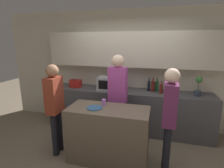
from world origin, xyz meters
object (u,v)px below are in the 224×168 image
at_px(potted_plant, 198,86).
at_px(bottle_0, 149,86).
at_px(microwave, 110,83).
at_px(toaster, 76,83).
at_px(person_center, 169,113).
at_px(cup_0, 104,102).
at_px(plate_on_island, 95,108).
at_px(person_left, 55,103).
at_px(bottle_1, 153,86).
at_px(person_right, 118,92).
at_px(bottle_3, 161,89).
at_px(bottle_2, 157,86).

height_order(potted_plant, bottle_0, potted_plant).
xyz_separation_m(microwave, toaster, (-0.85, 0.00, -0.06)).
bearing_deg(person_center, cup_0, 83.25).
distance_m(plate_on_island, person_left, 0.73).
distance_m(microwave, bottle_1, 0.95).
bearing_deg(cup_0, person_left, -167.78).
distance_m(microwave, potted_plant, 1.83).
height_order(toaster, person_right, person_right).
bearing_deg(potted_plant, bottle_1, 173.13).
bearing_deg(bottle_3, cup_0, -134.13).
bearing_deg(bottle_2, person_right, -135.63).
height_order(plate_on_island, person_left, person_left).
bearing_deg(bottle_1, toaster, -176.62).
xyz_separation_m(bottle_1, cup_0, (-0.77, -1.11, -0.06)).
distance_m(potted_plant, person_right, 1.62).
bearing_deg(plate_on_island, person_right, 68.33).
relative_size(bottle_1, bottle_2, 1.00).
bearing_deg(microwave, potted_plant, 0.05).
distance_m(person_left, person_right, 1.16).
bearing_deg(person_center, toaster, 62.49).
bearing_deg(person_right, bottle_3, -143.21).
relative_size(bottle_1, person_left, 0.18).
bearing_deg(plate_on_island, microwave, 93.41).
xyz_separation_m(microwave, cup_0, (0.17, -1.00, -0.10)).
height_order(bottle_3, plate_on_island, bottle_3).
height_order(cup_0, person_left, person_left).
bearing_deg(potted_plant, cup_0, -148.69).
relative_size(microwave, bottle_3, 1.93).
height_order(plate_on_island, person_right, person_right).
relative_size(bottle_0, bottle_1, 1.01).
distance_m(bottle_2, person_center, 1.31).
height_order(bottle_0, person_right, person_right).
xyz_separation_m(person_left, person_center, (1.89, 0.02, 0.00)).
bearing_deg(person_left, potted_plant, 112.35).
bearing_deg(microwave, bottle_3, -1.54).
relative_size(potted_plant, bottle_0, 1.30).
bearing_deg(potted_plant, microwave, -179.95).
xyz_separation_m(potted_plant, person_left, (-2.49, -1.19, -0.16)).
bearing_deg(bottle_0, bottle_2, 2.58).
bearing_deg(toaster, bottle_0, 3.99).
xyz_separation_m(plate_on_island, cup_0, (0.10, 0.18, 0.04)).
height_order(microwave, toaster, microwave).
distance_m(bottle_0, bottle_2, 0.17).
distance_m(microwave, plate_on_island, 1.19).
bearing_deg(toaster, person_left, -80.85).
height_order(cup_0, person_right, person_right).
xyz_separation_m(potted_plant, person_right, (-1.51, -0.57, -0.07)).
distance_m(toaster, bottle_2, 1.88).
bearing_deg(person_center, bottle_0, 17.95).
height_order(microwave, person_right, person_right).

